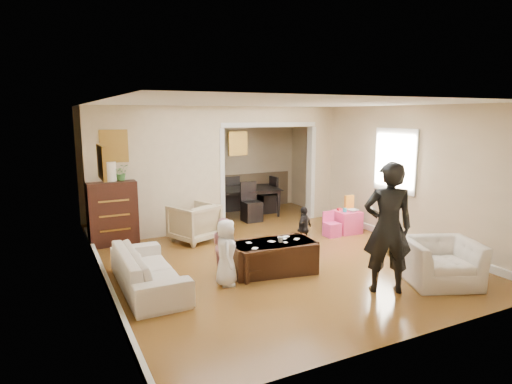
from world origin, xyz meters
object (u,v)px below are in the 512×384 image
table_lamp (110,172)px  child_kneel_a (226,253)px  play_table (347,222)px  cyan_cup (345,210)px  coffee_cup (281,239)px  dining_table (240,202)px  armchair_front (441,262)px  adult_person (388,228)px  armchair_back (194,222)px  child_kneel_b (224,246)px  coffee_table (273,257)px  dresser (113,213)px  sofa (148,269)px  child_toddler (304,228)px

table_lamp → child_kneel_a: (1.14, -2.83, -0.90)m
play_table → cyan_cup: 0.29m
coffee_cup → dining_table: (1.03, 3.79, -0.19)m
armchair_front → dining_table: bearing=121.4°
table_lamp → adult_person: adult_person is taller
play_table → armchair_front: bearing=-100.5°
armchair_back → child_kneel_b: (-0.14, -1.88, 0.07)m
play_table → child_kneel_a: (-3.33, -1.48, 0.25)m
armchair_front → dining_table: 5.30m
armchair_back → armchair_front: 4.45m
coffee_table → coffee_cup: coffee_cup is taller
cyan_cup → adult_person: size_ratio=0.04×
dresser → table_lamp: size_ratio=3.35×
armchair_front → adult_person: size_ratio=0.54×
dresser → coffee_cup: dresser is taller
armchair_back → cyan_cup: (2.93, -0.90, 0.14)m
armchair_back → dresser: 1.54m
armchair_front → child_kneel_b: 3.20m
sofa → child_toddler: 2.99m
dining_table → child_kneel_b: size_ratio=2.15×
cyan_cup → table_lamp: bearing=162.3°
dining_table → table_lamp: bearing=-150.9°
coffee_cup → play_table: bearing=30.1°
armchair_front → child_kneel_a: bearing=176.9°
dresser → table_lamp: (0.00, 0.00, 0.78)m
coffee_table → adult_person: adult_person is taller
dresser → coffee_table: dresser is taller
dining_table → coffee_cup: bearing=-95.0°
table_lamp → child_toddler: bearing=-32.3°
cyan_cup → child_toddler: size_ratio=0.10×
cyan_cup → child_toddler: 1.43m
cyan_cup → child_kneel_b: size_ratio=0.09×
child_kneel_a → child_toddler: (1.90, 0.90, -0.08)m
armchair_back → table_lamp: 1.83m
coffee_cup → child_kneel_b: 0.88m
armchair_front → coffee_cup: 2.36m
play_table → adult_person: size_ratio=0.26×
adult_person → child_kneel_b: (-1.74, 1.65, -0.47)m
armchair_front → cyan_cup: (0.42, 2.77, 0.18)m
armchair_front → child_kneel_b: (-2.65, 1.79, 0.12)m
adult_person → child_toddler: adult_person is taller
armchair_back → coffee_table: armchair_back is taller
child_kneel_b → child_toddler: bearing=-85.4°
child_kneel_a → dining_table: bearing=-6.8°
armchair_back → table_lamp: (-1.43, 0.49, 1.02)m
adult_person → armchair_back: bearing=-36.4°
coffee_cup → child_toddler: child_toddler is taller
coffee_cup → play_table: (2.38, 1.38, -0.29)m
coffee_table → child_toddler: size_ratio=1.60×
play_table → child_kneel_a: child_kneel_a is taller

